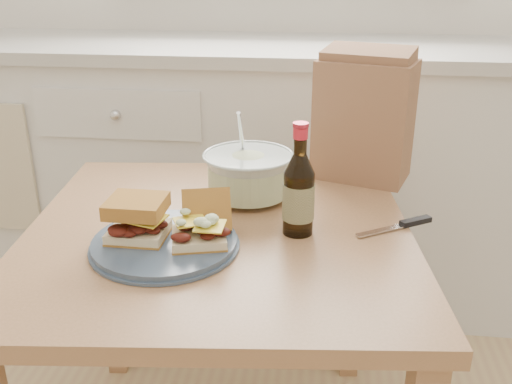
# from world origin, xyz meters

# --- Properties ---
(cabinet_run) EXTENTS (2.50, 0.64, 0.94)m
(cabinet_run) POSITION_xyz_m (-0.00, 1.70, 0.47)
(cabinet_run) COLOR white
(cabinet_run) RESTS_ON ground
(dining_table) EXTENTS (0.89, 0.89, 0.68)m
(dining_table) POSITION_xyz_m (-0.06, 0.77, 0.58)
(dining_table) COLOR #AE7A52
(dining_table) RESTS_ON ground
(plate) EXTENTS (0.29, 0.29, 0.02)m
(plate) POSITION_xyz_m (-0.15, 0.66, 0.69)
(plate) COLOR #3F5065
(plate) RESTS_ON dining_table
(sandwich_left) EXTENTS (0.11, 0.10, 0.08)m
(sandwich_left) POSITION_xyz_m (-0.20, 0.67, 0.74)
(sandwich_left) COLOR beige
(sandwich_left) RESTS_ON plate
(sandwich_right) EXTENTS (0.12, 0.16, 0.09)m
(sandwich_right) POSITION_xyz_m (-0.07, 0.68, 0.73)
(sandwich_right) COLOR beige
(sandwich_right) RESTS_ON plate
(coleslaw_bowl) EXTENTS (0.22, 0.22, 0.21)m
(coleslaw_bowl) POSITION_xyz_m (-0.01, 0.93, 0.74)
(coleslaw_bowl) COLOR silver
(coleslaw_bowl) RESTS_ON dining_table
(beer_bottle) EXTENTS (0.07, 0.07, 0.24)m
(beer_bottle) POSITION_xyz_m (0.11, 0.76, 0.77)
(beer_bottle) COLOR black
(beer_bottle) RESTS_ON dining_table
(knife) EXTENTS (0.17, 0.11, 0.01)m
(knife) POSITION_xyz_m (0.34, 0.82, 0.69)
(knife) COLOR silver
(knife) RESTS_ON dining_table
(paper_bag) EXTENTS (0.27, 0.22, 0.30)m
(paper_bag) POSITION_xyz_m (0.26, 1.12, 0.83)
(paper_bag) COLOR #916446
(paper_bag) RESTS_ON dining_table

